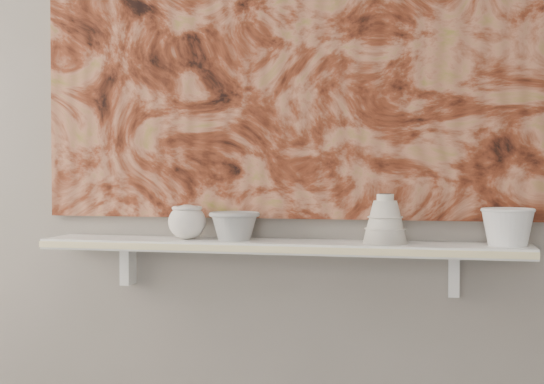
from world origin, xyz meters
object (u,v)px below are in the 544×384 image
(bowl_white, at_px, (508,227))
(cup_cream, at_px, (187,222))
(bowl_grey, at_px, (234,225))
(shelf, at_px, (278,246))
(bell_vessel, at_px, (385,219))
(painting, at_px, (284,32))

(bowl_white, bearing_deg, cup_cream, 180.00)
(bowl_grey, height_order, cup_cream, cup_cream)
(bowl_grey, bearing_deg, cup_cream, 180.00)
(shelf, bearing_deg, cup_cream, 180.00)
(shelf, xyz_separation_m, bell_vessel, (0.30, 0.00, 0.08))
(bell_vessel, bearing_deg, shelf, 180.00)
(painting, xyz_separation_m, bowl_grey, (-0.13, -0.08, -0.57))
(painting, bearing_deg, bell_vessel, -14.86)
(painting, distance_m, bell_vessel, 0.63)
(painting, xyz_separation_m, bowl_white, (0.63, -0.08, -0.56))
(bell_vessel, relative_size, bowl_white, 0.97)
(shelf, bearing_deg, bell_vessel, 0.00)
(cup_cream, bearing_deg, shelf, 0.00)
(bowl_grey, distance_m, bell_vessel, 0.43)
(bowl_white, bearing_deg, painting, 172.70)
(bowl_grey, bearing_deg, bell_vessel, 0.00)
(shelf, xyz_separation_m, bowl_white, (0.63, 0.00, 0.07))
(painting, bearing_deg, bowl_grey, -148.20)
(bell_vessel, xyz_separation_m, bowl_white, (0.33, 0.00, -0.02))
(painting, height_order, bowl_grey, painting)
(shelf, relative_size, bell_vessel, 10.18)
(painting, distance_m, cup_cream, 0.63)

